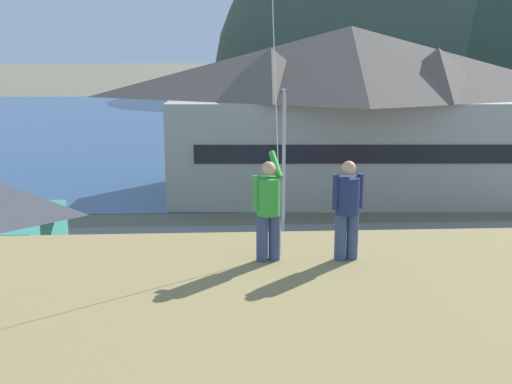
% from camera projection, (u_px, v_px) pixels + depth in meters
% --- Properties ---
extents(ground_plane, '(600.00, 600.00, 0.00)m').
position_uv_depth(ground_plane, '(263.00, 362.00, 19.87)').
color(ground_plane, '#66604C').
extents(parking_lot_pad, '(40.00, 20.00, 0.10)m').
position_uv_depth(parking_lot_pad, '(255.00, 298.00, 24.71)').
color(parking_lot_pad, gray).
rests_on(parking_lot_pad, ground).
extents(bay_water, '(360.00, 84.00, 0.03)m').
position_uv_depth(bay_water, '(232.00, 124.00, 78.15)').
color(bay_water, navy).
rests_on(bay_water, ground).
extents(far_hill_west_ridge, '(82.23, 52.87, 82.67)m').
position_uv_depth(far_hill_west_ridge, '(401.00, 89.00, 137.89)').
color(far_hill_west_ridge, '#42513D').
rests_on(far_hill_west_ridge, ground).
extents(far_hill_east_peak, '(93.15, 49.92, 71.83)m').
position_uv_depth(far_hill_east_peak, '(504.00, 89.00, 135.74)').
color(far_hill_east_peak, '#334733').
rests_on(far_hill_east_peak, ground).
extents(harbor_lodge, '(24.62, 12.10, 10.88)m').
position_uv_depth(harbor_lodge, '(349.00, 107.00, 40.72)').
color(harbor_lodge, '#999E99').
rests_on(harbor_lodge, ground).
extents(wharf_dock, '(3.20, 12.91, 0.70)m').
position_uv_depth(wharf_dock, '(250.00, 156.00, 53.86)').
color(wharf_dock, '#70604C').
rests_on(wharf_dock, ground).
extents(moored_boat_wharfside, '(2.59, 7.29, 2.16)m').
position_uv_depth(moored_boat_wharfside, '(210.00, 148.00, 55.82)').
color(moored_boat_wharfside, navy).
rests_on(moored_boat_wharfside, ground).
extents(moored_boat_outer_mooring, '(2.37, 6.87, 2.16)m').
position_uv_depth(moored_boat_outer_mooring, '(294.00, 158.00, 51.09)').
color(moored_boat_outer_mooring, '#23564C').
rests_on(moored_boat_outer_mooring, ground).
extents(parked_car_front_row_red, '(4.35, 2.36, 1.82)m').
position_uv_depth(parked_car_front_row_red, '(359.00, 327.00, 19.93)').
color(parked_car_front_row_red, slate).
rests_on(parked_car_front_row_red, parking_lot_pad).
extents(parked_car_front_row_end, '(4.27, 2.20, 1.82)m').
position_uv_depth(parked_car_front_row_end, '(411.00, 258.00, 26.22)').
color(parked_car_front_row_end, red).
rests_on(parked_car_front_row_end, parking_lot_pad).
extents(parked_car_corner_spot, '(4.29, 2.23, 1.82)m').
position_uv_depth(parked_car_corner_spot, '(115.00, 330.00, 19.72)').
color(parked_car_corner_spot, '#B28923').
rests_on(parked_car_corner_spot, parking_lot_pad).
extents(parking_light_pole, '(0.24, 0.78, 7.67)m').
position_uv_depth(parking_light_pole, '(284.00, 161.00, 29.16)').
color(parking_light_pole, '#ADADB2').
rests_on(parking_light_pole, parking_lot_pad).
extents(person_kite_flyer, '(0.52, 0.70, 1.86)m').
position_uv_depth(person_kite_flyer, '(268.00, 207.00, 10.67)').
color(person_kite_flyer, '#384770').
rests_on(person_kite_flyer, grassy_hill_foreground).
extents(person_companion, '(0.54, 0.40, 1.74)m').
position_uv_depth(person_companion, '(347.00, 207.00, 10.72)').
color(person_companion, '#384770').
rests_on(person_companion, grassy_hill_foreground).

